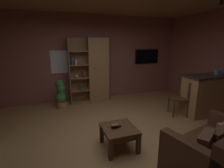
{
  "coord_description": "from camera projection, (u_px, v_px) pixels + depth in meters",
  "views": [
    {
      "loc": [
        -1.12,
        -2.81,
        1.89
      ],
      "look_at": [
        0.0,
        0.4,
        1.05
      ],
      "focal_mm": 26.87,
      "sensor_mm": 36.0,
      "label": 1
    }
  ],
  "objects": [
    {
      "name": "floor",
      "position": [
        119.0,
        139.0,
        3.39
      ],
      "size": [
        6.46,
        5.39,
        0.02
      ],
      "primitive_type": "cube",
      "color": "#A37A4C",
      "rests_on": "ground"
    },
    {
      "name": "wall_back",
      "position": [
        89.0,
        58.0,
        5.56
      ],
      "size": [
        6.58,
        0.06,
        2.77
      ],
      "primitive_type": "cube",
      "color": "#8E544C",
      "rests_on": "ground"
    },
    {
      "name": "window_pane_back",
      "position": [
        63.0,
        62.0,
        5.27
      ],
      "size": [
        0.71,
        0.01,
        0.71
      ],
      "primitive_type": "cube",
      "color": "white"
    },
    {
      "name": "bookshelf_cabinet",
      "position": [
        95.0,
        70.0,
        5.44
      ],
      "size": [
        1.25,
        0.41,
        2.04
      ],
      "color": "#997047",
      "rests_on": "ground"
    },
    {
      "name": "kitchen_bar_counter",
      "position": [
        209.0,
        94.0,
        4.52
      ],
      "size": [
        1.51,
        0.61,
        1.07
      ],
      "color": "#997047",
      "rests_on": "ground"
    },
    {
      "name": "tissue_box",
      "position": [
        218.0,
        73.0,
        4.39
      ],
      "size": [
        0.14,
        0.14,
        0.11
      ],
      "primitive_type": "cube",
      "rotation": [
        0.0,
        0.0,
        -0.19
      ],
      "color": "#598CBF",
      "rests_on": "kitchen_bar_counter"
    },
    {
      "name": "leather_couch",
      "position": [
        216.0,
        153.0,
        2.48
      ],
      "size": [
        1.58,
        1.15,
        0.84
      ],
      "color": "#4C2D1E",
      "rests_on": "ground"
    },
    {
      "name": "coffee_table",
      "position": [
        119.0,
        132.0,
        3.04
      ],
      "size": [
        0.59,
        0.62,
        0.4
      ],
      "color": "#4C331E",
      "rests_on": "ground"
    },
    {
      "name": "table_book_0",
      "position": [
        117.0,
        126.0,
        3.05
      ],
      "size": [
        0.14,
        0.11,
        0.03
      ],
      "primitive_type": "cube",
      "rotation": [
        0.0,
        0.0,
        0.16
      ],
      "color": "black",
      "rests_on": "coffee_table"
    },
    {
      "name": "table_book_1",
      "position": [
        115.0,
        125.0,
        3.04
      ],
      "size": [
        0.14,
        0.1,
        0.02
      ],
      "primitive_type": "cube",
      "rotation": [
        0.0,
        0.0,
        -0.07
      ],
      "color": "black",
      "rests_on": "coffee_table"
    },
    {
      "name": "table_book_2",
      "position": [
        115.0,
        125.0,
        2.99
      ],
      "size": [
        0.14,
        0.1,
        0.02
      ],
      "primitive_type": "cube",
      "rotation": [
        0.0,
        0.0,
        -0.07
      ],
      "color": "brown",
      "rests_on": "coffee_table"
    },
    {
      "name": "dining_chair",
      "position": [
        182.0,
        96.0,
        4.41
      ],
      "size": [
        0.52,
        0.52,
        0.92
      ],
      "color": "#4C331E",
      "rests_on": "ground"
    },
    {
      "name": "potted_floor_plant",
      "position": [
        61.0,
        95.0,
        4.91
      ],
      "size": [
        0.31,
        0.31,
        0.84
      ],
      "color": "#B77051",
      "rests_on": "ground"
    },
    {
      "name": "wall_mounted_tv",
      "position": [
        147.0,
        56.0,
        6.19
      ],
      "size": [
        0.93,
        0.06,
        0.52
      ],
      "color": "black"
    },
    {
      "name": "track_light_spot_2",
      "position": [
        221.0,
        2.0,
        3.47
      ],
      "size": [
        0.07,
        0.07,
        0.09
      ],
      "primitive_type": "cylinder",
      "color": "black"
    }
  ]
}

